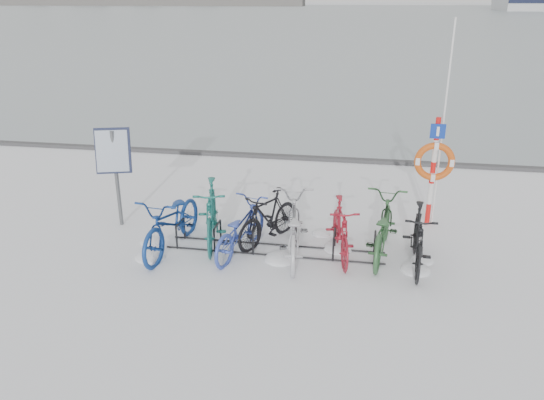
% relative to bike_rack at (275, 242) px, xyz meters
% --- Properties ---
extents(ground, '(900.00, 900.00, 0.00)m').
position_rel_bike_rack_xyz_m(ground, '(0.00, 0.00, -0.18)').
color(ground, white).
rests_on(ground, ground).
extents(ice_sheet, '(400.00, 298.00, 0.02)m').
position_rel_bike_rack_xyz_m(ice_sheet, '(0.00, 155.00, -0.17)').
color(ice_sheet, '#949FA7').
rests_on(ice_sheet, ground).
extents(quay_edge, '(400.00, 0.25, 0.10)m').
position_rel_bike_rack_xyz_m(quay_edge, '(0.00, 5.90, -0.13)').
color(quay_edge, '#3F3F42').
rests_on(quay_edge, ground).
extents(bike_rack, '(4.00, 0.48, 0.46)m').
position_rel_bike_rack_xyz_m(bike_rack, '(0.00, 0.00, 0.00)').
color(bike_rack, black).
rests_on(bike_rack, ground).
extents(info_board, '(0.72, 0.43, 2.02)m').
position_rel_bike_rack_xyz_m(info_board, '(-3.30, 0.63, 1.27)').
color(info_board, '#595B5E').
rests_on(info_board, ground).
extents(lifebuoy_station, '(0.78, 0.22, 4.03)m').
position_rel_bike_rack_xyz_m(lifebuoy_station, '(2.89, 1.70, 1.17)').
color(lifebuoy_station, red).
rests_on(lifebuoy_station, ground).
extents(shoreline, '(180.00, 12.00, 9.50)m').
position_rel_bike_rack_xyz_m(shoreline, '(-122.02, 260.00, 2.61)').
color(shoreline, '#4D4D4D').
rests_on(shoreline, ground).
extents(bike_0, '(0.99, 2.26, 1.15)m').
position_rel_bike_rack_xyz_m(bike_0, '(-1.86, -0.22, 0.39)').
color(bike_0, navy).
rests_on(bike_0, ground).
extents(bike_1, '(0.99, 2.09, 1.21)m').
position_rel_bike_rack_xyz_m(bike_1, '(-1.24, 0.19, 0.42)').
color(bike_1, '#1A645D').
rests_on(bike_1, ground).
extents(bike_2, '(1.09, 1.97, 0.98)m').
position_rel_bike_rack_xyz_m(bike_2, '(-0.62, -0.13, 0.31)').
color(bike_2, '#344AAB').
rests_on(bike_2, ground).
extents(bike_3, '(1.25, 1.75, 1.04)m').
position_rel_bike_rack_xyz_m(bike_3, '(-0.19, 0.40, 0.34)').
color(bike_3, black).
rests_on(bike_3, ground).
extents(bike_4, '(1.01, 2.21, 1.12)m').
position_rel_bike_rack_xyz_m(bike_4, '(0.34, -0.09, 0.38)').
color(bike_4, '#AFB1B8').
rests_on(bike_4, ground).
extents(bike_5, '(0.83, 1.84, 1.07)m').
position_rel_bike_rack_xyz_m(bike_5, '(1.18, 0.04, 0.35)').
color(bike_5, maroon).
rests_on(bike_5, ground).
extents(bike_6, '(0.98, 2.16, 1.09)m').
position_rel_bike_rack_xyz_m(bike_6, '(1.91, 0.24, 0.37)').
color(bike_6, '#2E5B33').
rests_on(bike_6, ground).
extents(bike_7, '(0.59, 1.85, 1.10)m').
position_rel_bike_rack_xyz_m(bike_7, '(2.51, -0.13, 0.37)').
color(bike_7, black).
rests_on(bike_7, ground).
extents(snow_drifts, '(5.42, 1.98, 0.20)m').
position_rel_bike_rack_xyz_m(snow_drifts, '(0.15, -0.08, -0.18)').
color(snow_drifts, white).
rests_on(snow_drifts, ground).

